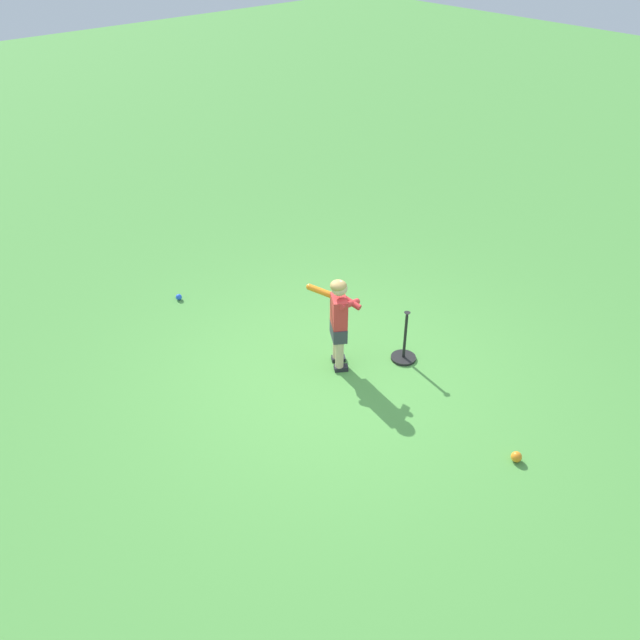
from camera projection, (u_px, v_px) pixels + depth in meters
The scene contains 5 objects.
ground_plane at pixel (333, 376), 7.19m from camera, with size 40.00×40.00×0.00m, color #519942.
child_batter at pixel (339, 316), 6.99m from camera, with size 0.36×0.60×1.08m.
play_ball_near_batter at pixel (179, 297), 8.45m from camera, with size 0.08×0.08×0.08m, color blue.
play_ball_midfield at pixel (516, 457), 6.12m from camera, with size 0.10×0.10×0.10m, color orange.
batting_tee at pixel (404, 351), 7.38m from camera, with size 0.28×0.28×0.62m.
Camera 1 is at (-3.81, -4.15, 4.51)m, focal length 37.36 mm.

